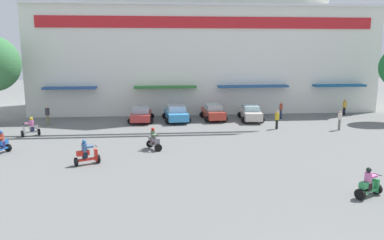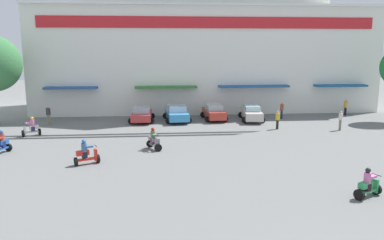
% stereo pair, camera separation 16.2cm
% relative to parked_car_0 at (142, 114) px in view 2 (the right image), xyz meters
% --- Properties ---
extents(ground_plane, '(128.00, 128.00, 0.00)m').
position_rel_parked_car_0_xyz_m(ground_plane, '(6.85, -13.88, -0.71)').
color(ground_plane, slate).
extents(colonial_building, '(36.80, 15.01, 20.72)m').
position_rel_parked_car_0_xyz_m(colonial_building, '(6.85, 8.59, 8.53)').
color(colonial_building, white).
rests_on(colonial_building, ground).
extents(parked_car_0, '(2.45, 4.05, 1.38)m').
position_rel_parked_car_0_xyz_m(parked_car_0, '(0.00, 0.00, 0.00)').
color(parked_car_0, '#AC3130').
rests_on(parked_car_0, ground).
extents(parked_car_1, '(2.67, 4.44, 1.53)m').
position_rel_parked_car_0_xyz_m(parked_car_1, '(3.31, -0.02, 0.06)').
color(parked_car_1, '#368ECD').
rests_on(parked_car_1, ground).
extents(parked_car_2, '(2.42, 4.13, 1.51)m').
position_rel_parked_car_0_xyz_m(parked_car_2, '(6.94, 0.38, 0.06)').
color(parked_car_2, '#B33629').
rests_on(parked_car_2, ground).
extents(parked_car_3, '(2.45, 4.55, 1.47)m').
position_rel_parked_car_0_xyz_m(parked_car_3, '(10.48, -0.31, 0.04)').
color(parked_car_3, beige).
rests_on(parked_car_3, ground).
extents(scooter_rider_0, '(1.46, 1.12, 1.52)m').
position_rel_parked_car_0_xyz_m(scooter_rider_0, '(-8.48, -5.24, -0.08)').
color(scooter_rider_0, black).
rests_on(scooter_rider_0, ground).
extents(scooter_rider_1, '(1.10, 1.53, 1.53)m').
position_rel_parked_car_0_xyz_m(scooter_rider_1, '(1.24, -10.21, -0.07)').
color(scooter_rider_1, black).
rests_on(scooter_rider_1, ground).
extents(scooter_rider_3, '(0.99, 1.49, 1.57)m').
position_rel_parked_car_0_xyz_m(scooter_rider_3, '(-8.77, -10.39, -0.05)').
color(scooter_rider_3, black).
rests_on(scooter_rider_3, ground).
extents(scooter_rider_4, '(1.53, 1.13, 1.46)m').
position_rel_parked_car_0_xyz_m(scooter_rider_4, '(11.28, -19.70, -0.11)').
color(scooter_rider_4, black).
rests_on(scooter_rider_4, ground).
extents(scooter_rider_5, '(1.55, 1.09, 1.56)m').
position_rel_parked_car_0_xyz_m(scooter_rider_5, '(-2.73, -13.33, -0.06)').
color(scooter_rider_5, black).
rests_on(scooter_rider_5, ground).
extents(pedestrian_0, '(0.42, 0.42, 1.65)m').
position_rel_parked_car_0_xyz_m(pedestrian_0, '(16.91, -5.37, 0.24)').
color(pedestrian_0, slate).
rests_on(pedestrian_0, ground).
extents(pedestrian_1, '(0.42, 0.42, 1.73)m').
position_rel_parked_car_0_xyz_m(pedestrian_1, '(-8.40, -0.72, 0.28)').
color(pedestrian_1, '#767152').
rests_on(pedestrian_1, ground).
extents(pedestrian_2, '(0.43, 0.43, 1.60)m').
position_rel_parked_car_0_xyz_m(pedestrian_2, '(11.75, -4.45, 0.20)').
color(pedestrian_2, black).
rests_on(pedestrian_2, ground).
extents(pedestrian_3, '(0.34, 0.34, 1.68)m').
position_rel_parked_car_0_xyz_m(pedestrian_3, '(13.65, 0.25, 0.27)').
color(pedestrian_3, '#1A2B4B').
rests_on(pedestrian_3, ground).
extents(pedestrian_4, '(0.54, 0.54, 1.70)m').
position_rel_parked_car_0_xyz_m(pedestrian_4, '(20.88, 1.65, 0.25)').
color(pedestrian_4, black).
rests_on(pedestrian_4, ground).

